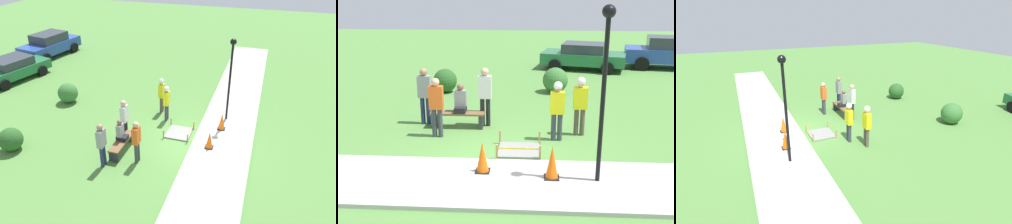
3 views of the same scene
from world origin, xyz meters
TOP-DOWN VIEW (x-y plane):
  - ground_plane at (0.00, 0.00)m, footprint 60.00×60.00m
  - sidewalk at (0.00, -1.22)m, footprint 28.00×2.45m
  - wet_concrete_patch at (0.62, 0.76)m, footprint 1.16×1.12m
  - traffic_cone_near_patch at (-0.18, -0.75)m, footprint 0.34×0.34m
  - traffic_cone_far_patch at (1.42, -0.99)m, footprint 0.34×0.34m
  - park_bench at (-1.35, 2.60)m, footprint 1.66×0.44m
  - person_seated_on_bench at (-1.26, 2.65)m, footprint 0.36×0.44m
  - worker_supervisor at (1.66, 1.67)m, footprint 0.40×0.25m
  - worker_assistant at (2.35, 2.14)m, footprint 0.40×0.25m
  - bystander_in_orange_shirt at (-1.80, 1.74)m, footprint 0.40×0.23m
  - bystander_in_gray_shirt at (-0.51, 2.81)m, footprint 0.40×0.24m
  - bystander_in_white_shirt at (-2.43, 2.87)m, footprint 0.40×0.24m
  - lamppost_near at (2.45, -1.05)m, footprint 0.28×0.28m
  - parked_car_green at (3.57, 12.04)m, footprint 4.54×2.90m
  - parked_car_blue at (8.03, 12.54)m, footprint 4.69×2.66m
  - shrub_rounded_near at (-2.62, 6.92)m, footprint 0.97×0.97m
  - shrub_rounded_mid at (1.88, 7.15)m, footprint 1.03×1.03m

SIDE VIEW (x-z plane):
  - ground_plane at x=0.00m, z-range 0.00..0.00m
  - wet_concrete_patch at x=0.62m, z-range -0.16..0.24m
  - sidewalk at x=0.00m, z-range 0.00..0.10m
  - park_bench at x=-1.35m, z-range 0.10..0.60m
  - traffic_cone_near_patch at x=-0.18m, z-range 0.10..0.84m
  - traffic_cone_far_patch at x=1.42m, z-range 0.10..0.86m
  - shrub_rounded_near at x=-2.62m, z-range 0.00..0.97m
  - shrub_rounded_mid at x=1.88m, z-range 0.00..1.03m
  - parked_car_green at x=3.57m, z-range 0.03..1.39m
  - person_seated_on_bench at x=-1.26m, z-range 0.40..1.29m
  - parked_car_blue at x=8.03m, z-range 0.02..1.68m
  - bystander_in_orange_shirt at x=-1.80m, z-range 0.12..1.89m
  - worker_supervisor at x=1.66m, z-range 0.16..1.89m
  - bystander_in_white_shirt at x=-2.43m, z-range 0.13..1.94m
  - worker_assistant at x=2.35m, z-range 0.17..1.93m
  - bystander_in_gray_shirt at x=-0.51m, z-range 0.14..2.00m
  - lamppost_near at x=2.45m, z-range 0.70..4.55m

